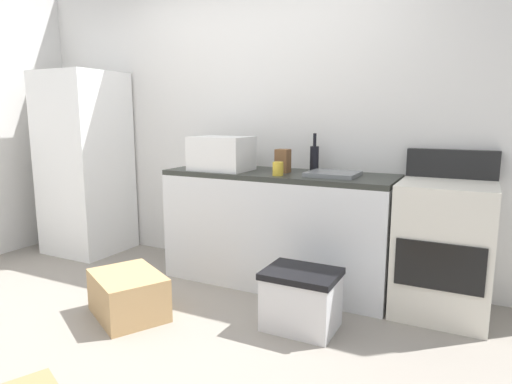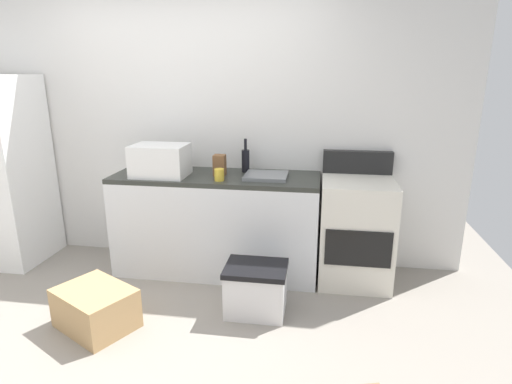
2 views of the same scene
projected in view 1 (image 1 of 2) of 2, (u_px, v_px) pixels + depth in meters
The scene contains 12 objects.
ground_plane at pixel (151, 339), 2.67m from camera, with size 6.00×6.00×0.00m, color gray.
wall_back at pixel (264, 120), 3.80m from camera, with size 5.00×0.10×2.60m, color silver.
kitchen_counter at pixel (278, 228), 3.51m from camera, with size 1.80×0.60×0.90m.
refrigerator at pixel (85, 164), 4.31m from camera, with size 0.68×0.66×1.74m, color white.
stove_oven at pixel (443, 246), 2.96m from camera, with size 0.60×0.61×1.10m.
microwave at pixel (221, 153), 3.53m from camera, with size 0.46×0.34×0.27m, color white.
sink_basin at pixel (333, 174), 3.21m from camera, with size 0.36×0.32×0.03m, color slate.
wine_bottle at pixel (314, 158), 3.44m from camera, with size 0.07×0.07×0.30m.
coffee_mug at pixel (278, 169), 3.23m from camera, with size 0.08×0.08×0.10m, color gold.
knife_block at pixel (283, 161), 3.40m from camera, with size 0.10×0.10×0.18m, color brown.
cardboard_box_medium at pixel (128, 295), 2.96m from camera, with size 0.53×0.40×0.29m, color tan.
storage_bin at pixel (301, 299), 2.78m from camera, with size 0.46×0.36×0.38m.
Camera 1 is at (1.69, -1.92, 1.33)m, focal length 30.90 mm.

